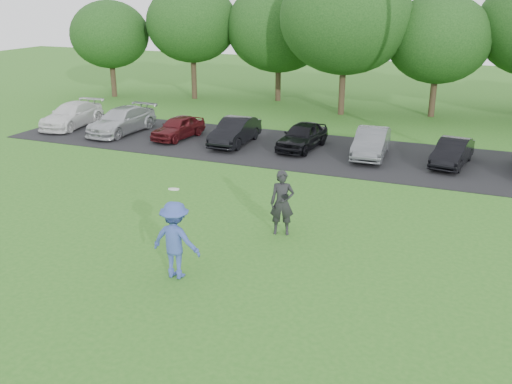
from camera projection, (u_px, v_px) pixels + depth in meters
ground at (203, 285)px, 14.14m from camera, size 100.00×100.00×0.00m
parking_lot at (337, 154)px, 25.47m from camera, size 32.00×6.50×0.03m
frisbee_player at (175, 240)px, 14.24m from camera, size 1.30×0.75×2.37m
camera_bystander at (282, 203)px, 16.81m from camera, size 0.82×0.65×1.96m
parked_cars at (327, 139)px, 25.43m from camera, size 31.09×5.00×1.26m
tree_row at (412, 28)px, 31.81m from camera, size 42.39×9.85×8.64m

